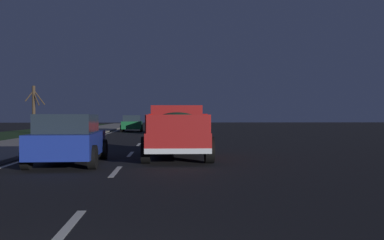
{
  "coord_description": "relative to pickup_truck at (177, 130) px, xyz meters",
  "views": [
    {
      "loc": [
        -2.93,
        -1.28,
        1.5
      ],
      "look_at": [
        13.43,
        -2.3,
        1.34
      ],
      "focal_mm": 42.98,
      "sensor_mm": 36.0,
      "label": 1
    }
  ],
  "objects": [
    {
      "name": "ground",
      "position": [
        13.67,
        1.75,
        -0.98
      ],
      "size": [
        144.0,
        144.0,
        0.0
      ],
      "primitive_type": "plane",
      "color": "black"
    },
    {
      "name": "lane_markings",
      "position": [
        15.19,
        4.3,
        -0.98
      ],
      "size": [
        108.0,
        3.54,
        0.01
      ],
      "color": "silver",
      "rests_on": "ground"
    },
    {
      "name": "sidewalk_shoulder",
      "position": [
        13.67,
        7.45,
        -0.92
      ],
      "size": [
        108.0,
        4.0,
        0.12
      ],
      "primitive_type": "cube",
      "color": "gray",
      "rests_on": "ground"
    },
    {
      "name": "sedan_red",
      "position": [
        22.6,
        0.25,
        -0.2
      ],
      "size": [
        4.45,
        2.1,
        1.54
      ],
      "color": "maroon",
      "rests_on": "ground"
    },
    {
      "name": "sedan_blue",
      "position": [
        -1.91,
        3.39,
        -0.2
      ],
      "size": [
        4.45,
        2.11,
        1.54
      ],
      "color": "navy",
      "rests_on": "ground"
    },
    {
      "name": "bare_tree_far",
      "position": [
        23.83,
        11.55,
        1.17
      ],
      "size": [
        0.81,
        1.65,
        4.06
      ],
      "color": "#423323",
      "rests_on": "ground"
    },
    {
      "name": "sedan_green",
      "position": [
        27.15,
        3.41,
        -0.2
      ],
      "size": [
        4.44,
        2.1,
        1.54
      ],
      "color": "#14592D",
      "rests_on": "ground"
    },
    {
      "name": "pickup_truck",
      "position": [
        0.0,
        0.0,
        0.0
      ],
      "size": [
        5.45,
        2.33,
        1.87
      ],
      "color": "maroon",
      "rests_on": "ground"
    }
  ]
}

